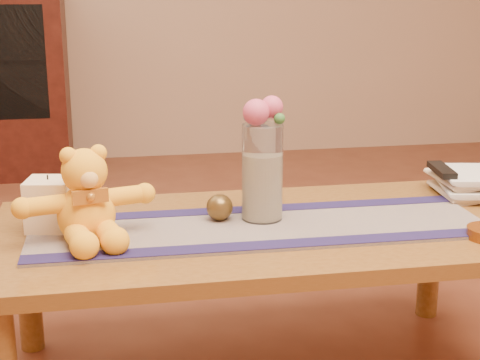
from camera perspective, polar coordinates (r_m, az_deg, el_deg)
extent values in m
cube|color=brown|center=(1.96, 1.44, -4.16)|extent=(1.40, 0.70, 0.04)
cylinder|color=brown|center=(2.29, -16.22, -7.90)|extent=(0.07, 0.07, 0.41)
cylinder|color=brown|center=(2.49, 14.62, -5.82)|extent=(0.07, 0.07, 0.41)
cube|color=#191844|center=(1.93, 1.60, -3.72)|extent=(1.20, 0.36, 0.01)
cube|color=#1C1642|center=(1.79, 2.53, -5.06)|extent=(1.20, 0.07, 0.00)
cube|color=#1C1642|center=(2.06, 0.80, -2.29)|extent=(1.20, 0.07, 0.00)
cube|color=beige|center=(1.95, -14.66, -1.82)|extent=(0.13, 0.13, 0.13)
cylinder|color=black|center=(1.93, -14.80, 0.22)|extent=(0.00, 0.00, 0.01)
cylinder|color=silver|center=(1.95, 1.75, 0.60)|extent=(0.11, 0.11, 0.26)
cylinder|color=beige|center=(1.96, 1.74, -0.50)|extent=(0.09, 0.09, 0.18)
sphere|color=#C04466|center=(1.90, 1.27, 5.31)|extent=(0.07, 0.07, 0.07)
sphere|color=#C04466|center=(1.92, 2.50, 5.72)|extent=(0.06, 0.06, 0.06)
sphere|color=#474E9B|center=(1.95, 1.86, 5.36)|extent=(0.04, 0.04, 0.04)
sphere|color=#474E9B|center=(1.93, 0.79, 5.02)|extent=(0.04, 0.04, 0.04)
sphere|color=#33662D|center=(1.91, 3.10, 4.81)|extent=(0.03, 0.03, 0.03)
sphere|color=#533C1B|center=(1.96, -1.60, -2.14)|extent=(0.08, 0.08, 0.07)
imported|color=beige|center=(2.30, 15.28, -0.96)|extent=(0.18, 0.24, 0.02)
imported|color=beige|center=(2.29, 15.46, -0.53)|extent=(0.21, 0.26, 0.02)
imported|color=beige|center=(2.29, 15.18, -0.03)|extent=(0.17, 0.23, 0.02)
imported|color=beige|center=(2.28, 15.49, 0.40)|extent=(0.20, 0.25, 0.02)
cube|color=black|center=(2.27, 15.49, 0.78)|extent=(0.07, 0.16, 0.02)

